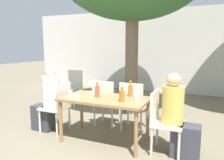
# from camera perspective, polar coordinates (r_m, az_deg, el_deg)

# --- Properties ---
(ground_plane) EXTENTS (30.00, 30.00, 0.00)m
(ground_plane) POSITION_cam_1_polar(r_m,az_deg,el_deg) (3.81, -1.90, -15.59)
(ground_plane) COLOR #706651
(cafe_building_wall) EXTENTS (10.00, 0.08, 2.80)m
(cafe_building_wall) POSITION_cam_1_polar(r_m,az_deg,el_deg) (7.65, 12.58, 7.35)
(cafe_building_wall) COLOR beige
(cafe_building_wall) RESTS_ON ground_plane
(dining_table_front) EXTENTS (1.41, 0.77, 0.74)m
(dining_table_front) POSITION_cam_1_polar(r_m,az_deg,el_deg) (3.59, -1.95, -6.05)
(dining_table_front) COLOR #996B42
(dining_table_front) RESTS_ON ground_plane
(patio_chair_0) EXTENTS (0.44, 0.44, 0.92)m
(patio_chair_0) POSITION_cam_1_polar(r_m,az_deg,el_deg) (4.11, -13.89, -6.21)
(patio_chair_0) COLOR beige
(patio_chair_0) RESTS_ON ground_plane
(patio_chair_1) EXTENTS (0.44, 0.44, 0.92)m
(patio_chair_1) POSITION_cam_1_polar(r_m,az_deg,el_deg) (3.34, 12.92, -9.68)
(patio_chair_1) COLOR beige
(patio_chair_1) RESTS_ON ground_plane
(patio_chair_2) EXTENTS (0.44, 0.44, 0.92)m
(patio_chair_2) POSITION_cam_1_polar(r_m,az_deg,el_deg) (4.28, -1.74, -5.34)
(patio_chair_2) COLOR beige
(patio_chair_2) RESTS_ON ground_plane
(patio_chair_3) EXTENTS (0.44, 0.44, 0.92)m
(patio_chair_3) POSITION_cam_1_polar(r_m,az_deg,el_deg) (4.07, 5.48, -6.11)
(patio_chair_3) COLOR beige
(patio_chair_3) RESTS_ON ground_plane
(patio_chair_4) EXTENTS (0.44, 0.44, 0.92)m
(patio_chair_4) POSITION_cam_1_polar(r_m,az_deg,el_deg) (6.03, -10.10, -1.29)
(patio_chair_4) COLOR beige
(patio_chair_4) RESTS_ON ground_plane
(person_seated_0) EXTENTS (0.55, 0.30, 1.22)m
(person_seated_0) POSITION_cam_1_polar(r_m,az_deg,el_deg) (4.25, -16.46, -5.61)
(person_seated_0) COLOR #383842
(person_seated_0) RESTS_ON ground_plane
(person_seated_1) EXTENTS (0.55, 0.31, 1.20)m
(person_seated_1) POSITION_cam_1_polar(r_m,az_deg,el_deg) (3.31, 17.08, -9.98)
(person_seated_1) COLOR #383842
(person_seated_1) RESTS_ON ground_plane
(amber_bottle_0) EXTENTS (0.08, 0.08, 0.24)m
(amber_bottle_0) POSITION_cam_1_polar(r_m,az_deg,el_deg) (3.30, 2.60, -4.09)
(amber_bottle_0) COLOR #9E661E
(amber_bottle_0) RESTS_ON dining_table_front
(soda_bottle_1) EXTENTS (0.07, 0.07, 0.26)m
(soda_bottle_1) POSITION_cam_1_polar(r_m,az_deg,el_deg) (3.60, -3.89, -2.90)
(soda_bottle_1) COLOR #DB4C2D
(soda_bottle_1) RESTS_ON dining_table_front
(amber_bottle_2) EXTENTS (0.08, 0.08, 0.26)m
(amber_bottle_2) POSITION_cam_1_polar(r_m,az_deg,el_deg) (3.65, 4.83, -2.75)
(amber_bottle_2) COLOR #9E661E
(amber_bottle_2) RESTS_ON dining_table_front
(drinking_glass_0) EXTENTS (0.08, 0.08, 0.12)m
(drinking_glass_0) POSITION_cam_1_polar(r_m,az_deg,el_deg) (3.45, 6.38, -4.16)
(drinking_glass_0) COLOR silver
(drinking_glass_0) RESTS_ON dining_table_front
(drinking_glass_1) EXTENTS (0.07, 0.07, 0.10)m
(drinking_glass_1) POSITION_cam_1_polar(r_m,az_deg,el_deg) (3.71, -10.89, -3.46)
(drinking_glass_1) COLOR white
(drinking_glass_1) RESTS_ON dining_table_front
(drinking_glass_2) EXTENTS (0.06, 0.06, 0.11)m
(drinking_glass_2) POSITION_cam_1_polar(r_m,az_deg,el_deg) (3.60, 6.78, -3.73)
(drinking_glass_2) COLOR white
(drinking_glass_2) RESTS_ON dining_table_front
(drinking_glass_3) EXTENTS (0.07, 0.07, 0.08)m
(drinking_glass_3) POSITION_cam_1_polar(r_m,az_deg,el_deg) (3.46, -9.12, -4.48)
(drinking_glass_3) COLOR silver
(drinking_glass_3) RESTS_ON dining_table_front
(drinking_glass_4) EXTENTS (0.06, 0.06, 0.09)m
(drinking_glass_4) POSITION_cam_1_polar(r_m,az_deg,el_deg) (3.68, -5.19, -3.56)
(drinking_glass_4) COLOR white
(drinking_glass_4) RESTS_ON dining_table_front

